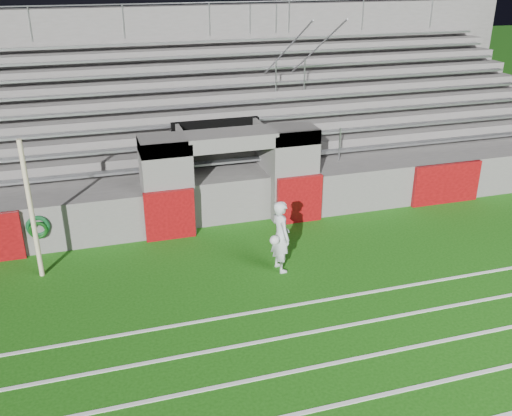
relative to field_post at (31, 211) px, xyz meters
name	(u,v)px	position (x,y,z in m)	size (l,w,h in m)	color
ground	(270,283)	(5.00, -1.90, -1.65)	(90.00, 90.00, 0.00)	#164F0D
field_post	(31,211)	(0.00, 0.00, 0.00)	(0.11, 0.11, 3.30)	beige
stadium_structure	(198,129)	(5.00, 6.07, -0.16)	(26.00, 8.48, 5.42)	#595654
goalkeeper_with_ball	(281,236)	(5.41, -1.35, -0.77)	(0.57, 0.69, 1.76)	silver
hose_coil	(38,228)	(-0.03, 1.03, -0.89)	(0.57, 0.15, 0.60)	#0D411D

